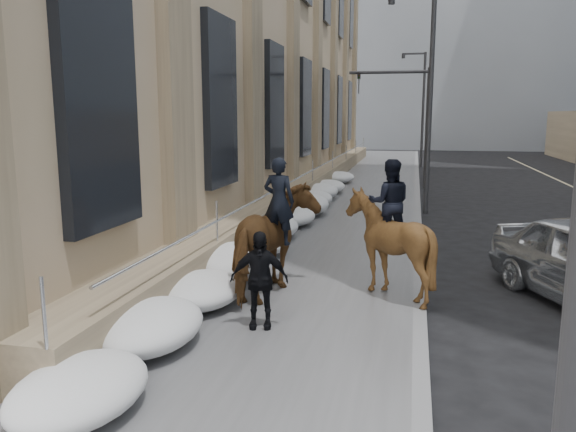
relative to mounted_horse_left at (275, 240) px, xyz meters
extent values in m
plane|color=black|center=(0.19, -2.89, -1.25)|extent=(140.00, 140.00, 0.00)
cube|color=#505052|center=(0.19, 7.11, -1.19)|extent=(5.00, 80.00, 0.12)
cube|color=slate|center=(2.81, 7.11, -1.19)|extent=(0.24, 80.00, 0.12)
cube|color=tan|center=(-5.11, 17.11, 7.75)|extent=(5.00, 44.00, 18.00)
cube|color=brown|center=(-2.06, 17.11, -0.80)|extent=(1.10, 44.00, 0.90)
cylinder|color=silver|center=(-1.61, 17.11, 0.10)|extent=(0.06, 42.00, 0.06)
cube|color=black|center=(-2.51, 10.11, 2.75)|extent=(0.20, 2.20, 4.50)
cube|color=slate|center=(4.19, 57.11, 12.75)|extent=(30.00, 12.00, 28.00)
cube|color=gray|center=(-5.81, 69.11, 8.75)|extent=(24.00, 12.00, 20.00)
cylinder|color=#2D2D30|center=(3.09, 11.11, 2.75)|extent=(0.18, 0.18, 8.00)
cylinder|color=#2D2D30|center=(1.59, 11.11, 6.50)|extent=(0.24, 0.24, 0.30)
cylinder|color=#2D2D30|center=(3.09, 31.11, 2.75)|extent=(0.18, 0.18, 8.00)
cube|color=#2D2D30|center=(2.29, 31.11, 6.65)|extent=(1.60, 0.15, 0.12)
cylinder|color=#2D2D30|center=(1.59, 31.11, 6.50)|extent=(0.24, 0.24, 0.30)
cylinder|color=#2D2D30|center=(3.19, 19.11, 1.75)|extent=(0.20, 0.20, 6.00)
cylinder|color=#2D2D30|center=(1.19, 19.11, 4.55)|extent=(4.00, 0.16, 0.16)
imported|color=black|center=(-0.31, 19.11, 4.05)|extent=(0.18, 0.22, 1.10)
ellipsoid|color=silver|center=(-1.26, -2.89, -0.79)|extent=(1.50, 2.10, 0.68)
ellipsoid|color=silver|center=(-1.21, 1.11, -0.77)|extent=(1.60, 2.20, 0.72)
ellipsoid|color=silver|center=(-1.31, 5.11, -0.81)|extent=(1.40, 2.00, 0.64)
ellipsoid|color=silver|center=(-1.16, 9.11, -0.75)|extent=(1.70, 2.30, 0.76)
ellipsoid|color=silver|center=(-1.26, 13.11, -0.80)|extent=(1.50, 2.10, 0.66)
imported|color=#442A14|center=(0.00, -0.01, -0.05)|extent=(1.48, 2.69, 2.17)
imported|color=black|center=(0.00, 0.14, 0.74)|extent=(0.68, 0.49, 1.72)
imported|color=#422912|center=(2.16, 0.54, -0.09)|extent=(1.89, 2.07, 2.08)
imported|color=black|center=(2.16, 0.69, 0.70)|extent=(0.91, 0.75, 1.72)
imported|color=black|center=(0.15, -1.71, -0.31)|extent=(1.03, 0.59, 1.66)
camera|label=1|loc=(2.60, -10.43, 2.41)|focal=35.00mm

